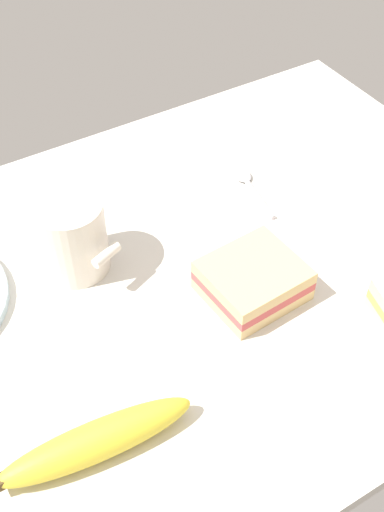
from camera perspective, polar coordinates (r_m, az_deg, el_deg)
tabletop at (r=80.53cm, az=0.00°, el=-1.97°), size 90.00×64.00×2.00cm
coffee_mug_black at (r=78.37cm, az=-10.41°, el=1.74°), size 8.34×10.69×9.83cm
sandwich_main at (r=76.36cm, az=5.30°, el=-2.13°), size 11.38×10.38×4.40cm
banana at (r=65.22cm, az=-8.30°, el=-15.62°), size 19.88×5.61×3.90cm
spoon at (r=91.85cm, az=4.90°, el=6.32°), size 3.23×11.59×0.80cm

